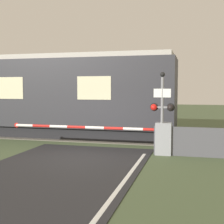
{
  "coord_description": "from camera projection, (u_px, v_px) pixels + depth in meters",
  "views": [
    {
      "loc": [
        4.0,
        -10.73,
        2.52
      ],
      "look_at": [
        0.74,
        1.73,
        1.55
      ],
      "focal_mm": 50.0,
      "sensor_mm": 36.0,
      "label": 1
    }
  ],
  "objects": [
    {
      "name": "crossing_barrier",
      "position": [
        148.0,
        136.0,
        12.01
      ],
      "size": [
        6.68,
        0.44,
        1.23
      ],
      "color": "gray",
      "rests_on": "ground_plane"
    },
    {
      "name": "track_bed",
      "position": [
        111.0,
        138.0,
        15.84
      ],
      "size": [
        36.0,
        3.2,
        0.13
      ],
      "color": "#666056",
      "rests_on": "ground_plane"
    },
    {
      "name": "roadside_fence",
      "position": [
        211.0,
        143.0,
        11.36
      ],
      "size": [
        4.16,
        0.06,
        1.1
      ],
      "color": "#4C4C51",
      "rests_on": "ground_plane"
    },
    {
      "name": "train",
      "position": [
        23.0,
        95.0,
        16.94
      ],
      "size": [
        16.37,
        2.73,
        4.23
      ],
      "color": "black",
      "rests_on": "ground_plane"
    },
    {
      "name": "ground_plane",
      "position": [
        81.0,
        157.0,
        11.55
      ],
      "size": [
        80.0,
        80.0,
        0.0
      ],
      "primitive_type": "plane",
      "color": "#475638"
    },
    {
      "name": "signal_post",
      "position": [
        162.0,
        108.0,
        11.62
      ],
      "size": [
        0.91,
        0.26,
        3.13
      ],
      "color": "gray",
      "rests_on": "ground_plane"
    }
  ]
}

